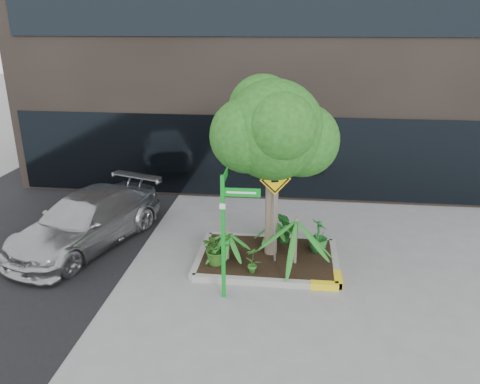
# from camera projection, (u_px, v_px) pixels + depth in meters

# --- Properties ---
(ground) EXTENTS (80.00, 80.00, 0.00)m
(ground) POSITION_uv_depth(u_px,v_px,m) (258.00, 267.00, 10.96)
(ground) COLOR gray
(ground) RESTS_ON ground
(planter) EXTENTS (3.35, 2.36, 0.15)m
(planter) POSITION_uv_depth(u_px,v_px,m) (269.00, 258.00, 11.15)
(planter) COLOR #9E9E99
(planter) RESTS_ON ground
(tree) EXTENTS (2.88, 2.56, 4.32)m
(tree) POSITION_uv_depth(u_px,v_px,m) (274.00, 130.00, 10.30)
(tree) COLOR gray
(tree) RESTS_ON ground
(palm_front) EXTENTS (1.28, 1.28, 1.43)m
(palm_front) POSITION_uv_depth(u_px,v_px,m) (297.00, 220.00, 10.47)
(palm_front) COLOR gray
(palm_front) RESTS_ON ground
(palm_left) EXTENTS (0.81, 0.81, 0.90)m
(palm_left) POSITION_uv_depth(u_px,v_px,m) (228.00, 232.00, 10.79)
(palm_left) COLOR gray
(palm_left) RESTS_ON ground
(palm_back) EXTENTS (0.77, 0.77, 0.86)m
(palm_back) POSITION_uv_depth(u_px,v_px,m) (275.00, 222.00, 11.45)
(palm_back) COLOR gray
(palm_back) RESTS_ON ground
(parked_car) EXTENTS (3.23, 4.92, 1.33)m
(parked_car) POSITION_uv_depth(u_px,v_px,m) (86.00, 221.00, 11.84)
(parked_car) COLOR #A9AAAE
(parked_car) RESTS_ON ground
(shrub_a) EXTENTS (0.99, 0.99, 0.78)m
(shrub_a) POSITION_uv_depth(u_px,v_px,m) (217.00, 248.00, 10.68)
(shrub_a) COLOR #2E631C
(shrub_a) RESTS_ON planter
(shrub_b) EXTENTS (0.60, 0.60, 0.83)m
(shrub_b) POSITION_uv_depth(u_px,v_px,m) (319.00, 236.00, 11.24)
(shrub_b) COLOR #1E6523
(shrub_b) RESTS_ON planter
(shrub_c) EXTENTS (0.45, 0.45, 0.65)m
(shrub_c) POSITION_uv_depth(u_px,v_px,m) (253.00, 260.00, 10.29)
(shrub_c) COLOR #2A6A21
(shrub_c) RESTS_ON planter
(shrub_d) EXTENTS (0.59, 0.59, 0.83)m
(shrub_d) POSITION_uv_depth(u_px,v_px,m) (285.00, 227.00, 11.69)
(shrub_d) COLOR #1A5A20
(shrub_d) RESTS_ON planter
(street_sign_post) EXTENTS (0.79, 0.78, 2.67)m
(street_sign_post) POSITION_uv_depth(u_px,v_px,m) (226.00, 223.00, 9.25)
(street_sign_post) COLOR #0E9F24
(street_sign_post) RESTS_ON ground
(cattle_sign) EXTENTS (0.69, 0.31, 2.32)m
(cattle_sign) POSITION_uv_depth(u_px,v_px,m) (275.00, 196.00, 10.47)
(cattle_sign) COLOR slate
(cattle_sign) RESTS_ON ground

